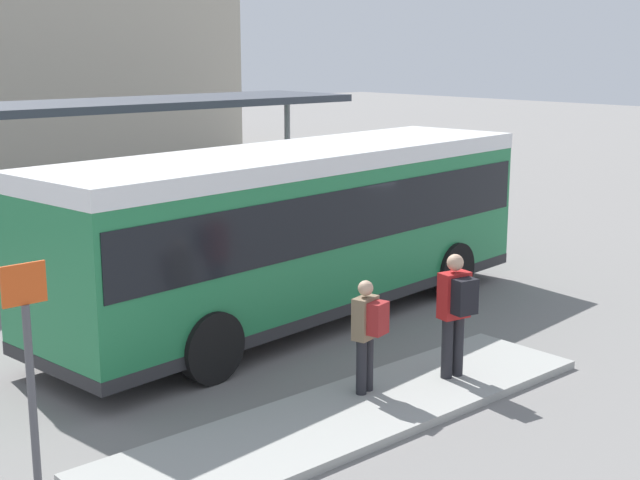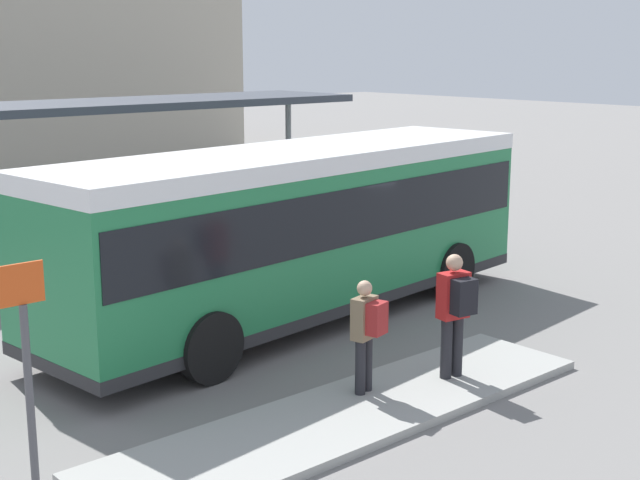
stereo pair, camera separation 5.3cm
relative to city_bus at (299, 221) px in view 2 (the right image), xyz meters
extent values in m
plane|color=slate|center=(-0.01, 0.00, -1.80)|extent=(120.00, 120.00, 0.00)
cube|color=#9E9E99|center=(-2.30, -3.83, -1.74)|extent=(7.56, 1.80, 0.12)
cube|color=#237A47|center=(-0.01, 0.00, -0.09)|extent=(10.25, 3.57, 2.72)
cube|color=white|center=(-0.01, 0.00, 1.13)|extent=(10.27, 3.59, 0.30)
cube|color=black|center=(-0.01, 0.00, 0.24)|extent=(10.06, 3.57, 0.95)
cube|color=black|center=(4.96, 0.53, 0.24)|extent=(0.33, 2.30, 1.05)
cube|color=#28282B|center=(-0.01, 0.00, -1.35)|extent=(10.26, 3.58, 0.20)
cylinder|color=black|center=(2.96, 1.53, -1.26)|extent=(1.10, 0.39, 1.08)
cylinder|color=black|center=(3.21, -0.86, -1.26)|extent=(1.10, 0.39, 1.08)
cylinder|color=black|center=(-3.23, 0.86, -1.26)|extent=(1.10, 0.39, 1.08)
cylinder|color=black|center=(-2.98, -1.53, -1.26)|extent=(1.10, 0.39, 1.08)
cylinder|color=#232328|center=(-1.86, -3.50, -1.29)|extent=(0.15, 0.15, 0.78)
cylinder|color=#232328|center=(-1.69, -3.46, -1.29)|extent=(0.15, 0.15, 0.78)
cube|color=#7A664C|center=(-1.78, -3.48, -0.61)|extent=(0.43, 0.30, 0.58)
cube|color=maroon|center=(-1.73, -3.68, -0.58)|extent=(0.33, 0.25, 0.44)
sphere|color=tan|center=(-1.78, -3.48, -0.19)|extent=(0.21, 0.21, 0.21)
cylinder|color=#232328|center=(-0.51, -3.87, -1.23)|extent=(0.17, 0.17, 0.89)
cylinder|color=#232328|center=(-0.31, -3.91, -1.23)|extent=(0.17, 0.17, 0.89)
cube|color=#B21E1E|center=(-0.41, -3.89, -0.46)|extent=(0.48, 0.31, 0.67)
cube|color=black|center=(-0.45, -4.12, -0.42)|extent=(0.37, 0.27, 0.51)
sphere|color=tan|center=(-0.41, -3.89, 0.02)|extent=(0.24, 0.24, 0.24)
torus|color=black|center=(7.94, 2.91, -1.44)|extent=(0.13, 0.73, 0.73)
torus|color=black|center=(8.05, 3.90, -1.44)|extent=(0.13, 0.73, 0.73)
cylinder|color=silver|center=(8.00, 3.41, -1.20)|extent=(0.12, 0.78, 0.04)
cylinder|color=silver|center=(8.02, 3.59, -1.26)|extent=(0.04, 0.04, 0.36)
cube|color=black|center=(8.02, 3.59, -1.08)|extent=(0.09, 0.19, 0.04)
cylinder|color=silver|center=(7.95, 3.01, -1.11)|extent=(0.48, 0.09, 0.03)
torus|color=black|center=(7.85, 3.73, -1.45)|extent=(0.06, 0.71, 0.71)
torus|color=black|center=(7.87, 4.70, -1.45)|extent=(0.06, 0.71, 0.71)
cylinder|color=black|center=(7.86, 4.22, -1.21)|extent=(0.05, 0.75, 0.04)
cylinder|color=black|center=(7.86, 4.39, -1.27)|extent=(0.04, 0.04, 0.35)
cube|color=black|center=(7.86, 4.39, -1.10)|extent=(0.07, 0.18, 0.04)
cylinder|color=black|center=(7.85, 3.83, -1.13)|extent=(0.48, 0.04, 0.03)
torus|color=black|center=(7.97, 4.53, -1.43)|extent=(0.17, 0.74, 0.74)
torus|color=black|center=(7.81, 5.52, -1.43)|extent=(0.17, 0.74, 0.74)
cylinder|color=#2847AD|center=(7.89, 5.02, -1.19)|extent=(0.16, 0.78, 0.04)
cylinder|color=#2847AD|center=(7.86, 5.20, -1.25)|extent=(0.04, 0.04, 0.36)
cube|color=black|center=(7.86, 5.20, -1.07)|extent=(0.10, 0.19, 0.04)
cylinder|color=#2847AD|center=(7.96, 4.63, -1.11)|extent=(0.48, 0.11, 0.03)
cube|color=#383D47|center=(0.38, 7.21, 1.68)|extent=(12.50, 3.15, 0.18)
cylinder|color=gray|center=(5.69, 7.21, -0.11)|extent=(0.16, 0.16, 3.38)
cylinder|color=slate|center=(2.56, 4.51, -1.47)|extent=(0.77, 0.77, 0.65)
sphere|color=#235B28|center=(2.56, 4.51, -0.82)|extent=(0.88, 0.88, 0.88)
cylinder|color=slate|center=(5.24, 5.02, -1.55)|extent=(0.86, 0.86, 0.50)
sphere|color=#235B28|center=(5.24, 5.02, -0.93)|extent=(0.99, 0.99, 0.99)
cylinder|color=#4C4C51|center=(-6.64, -3.83, -0.60)|extent=(0.08, 0.08, 2.40)
cube|color=#D84C19|center=(-6.64, -3.83, 0.80)|extent=(0.44, 0.03, 0.40)
camera|label=1|loc=(-9.94, -11.74, 2.98)|focal=50.00mm
camera|label=2|loc=(-9.90, -11.78, 2.98)|focal=50.00mm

